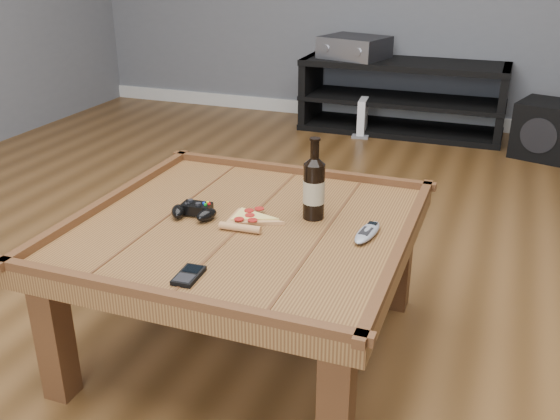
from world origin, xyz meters
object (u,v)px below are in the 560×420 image
(coffee_table, at_px, (245,240))
(game_console, at_px, (362,119))
(media_console, at_px, (402,98))
(subwoofer, at_px, (547,130))
(pizza_slice, at_px, (248,219))
(smartphone, at_px, (189,275))
(game_controller, at_px, (194,211))
(av_receiver, at_px, (354,47))
(remote_control, at_px, (367,232))
(beer_bottle, at_px, (314,186))

(coffee_table, height_order, game_console, coffee_table)
(media_console, relative_size, subwoofer, 3.24)
(pizza_slice, distance_m, smartphone, 0.38)
(game_controller, distance_m, game_console, 2.60)
(smartphone, relative_size, av_receiver, 0.21)
(smartphone, distance_m, remote_control, 0.55)
(beer_bottle, relative_size, game_console, 1.01)
(game_controller, xyz_separation_m, subwoofer, (1.12, 2.53, -0.30))
(smartphone, height_order, av_receiver, av_receiver)
(media_console, distance_m, beer_bottle, 2.66)
(remote_control, bearing_deg, coffee_table, -167.51)
(av_receiver, bearing_deg, remote_control, -58.05)
(media_console, xyz_separation_m, remote_control, (0.38, -2.71, 0.22))
(subwoofer, bearing_deg, coffee_table, -93.64)
(remote_control, bearing_deg, game_console, 109.72)
(beer_bottle, distance_m, game_controller, 0.38)
(coffee_table, xyz_separation_m, av_receiver, (-0.36, 2.74, 0.18))
(subwoofer, bearing_deg, remote_control, -86.04)
(remote_control, xyz_separation_m, game_console, (-0.61, 2.52, -0.35))
(beer_bottle, xyz_separation_m, game_console, (-0.42, 2.45, -0.44))
(remote_control, height_order, subwoofer, remote_control)
(pizza_slice, relative_size, av_receiver, 0.47)
(coffee_table, bearing_deg, av_receiver, 97.39)
(game_controller, relative_size, subwoofer, 0.38)
(media_console, bearing_deg, smartphone, -89.98)
(pizza_slice, bearing_deg, media_console, 86.93)
(smartphone, bearing_deg, game_controller, 112.54)
(game_controller, bearing_deg, media_console, 83.03)
(av_receiver, xyz_separation_m, game_console, (0.13, -0.18, -0.46))
(game_controller, distance_m, smartphone, 0.39)
(media_console, height_order, subwoofer, media_console)
(coffee_table, relative_size, av_receiver, 2.04)
(game_controller, height_order, remote_control, game_controller)
(beer_bottle, bearing_deg, game_controller, -160.12)
(remote_control, height_order, av_receiver, av_receiver)
(media_console, xyz_separation_m, beer_bottle, (0.19, -2.64, 0.31))
(remote_control, height_order, game_console, remote_control)
(smartphone, bearing_deg, remote_control, 44.25)
(game_controller, bearing_deg, beer_bottle, 16.36)
(beer_bottle, bearing_deg, pizza_slice, -150.41)
(coffee_table, height_order, remote_control, same)
(coffee_table, height_order, media_console, media_console)
(media_console, height_order, smartphone, media_console)
(game_controller, xyz_separation_m, game_console, (-0.06, 2.58, -0.35))
(remote_control, xyz_separation_m, av_receiver, (-0.73, 2.70, 0.11))
(coffee_table, distance_m, pizza_slice, 0.07)
(media_console, xyz_separation_m, smartphone, (0.00, -3.11, 0.21))
(beer_bottle, distance_m, game_console, 2.53)
(media_console, height_order, beer_bottle, beer_bottle)
(game_controller, height_order, game_console, game_controller)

